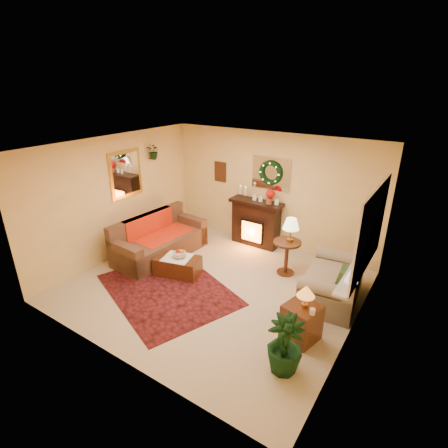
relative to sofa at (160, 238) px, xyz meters
The scene contains 31 objects.
floor 1.77m from the sofa, 12.54° to the right, with size 5.00×5.00×0.00m, color beige.
ceiling 2.77m from the sofa, 12.54° to the right, with size 5.00×5.00×0.00m, color white.
wall_back 2.66m from the sofa, 48.20° to the left, with size 5.00×5.00×0.00m, color #EFD88C.
wall_front 3.23m from the sofa, 57.40° to the right, with size 5.00×5.00×0.00m, color #EFD88C.
wall_left 1.25m from the sofa, 155.58° to the right, with size 4.50×4.50×0.00m, color #EFD88C.
wall_right 4.28m from the sofa, ahead, with size 4.50×4.50×0.00m, color #EFD88C.
area_rug 1.47m from the sofa, 42.57° to the right, with size 2.50×1.87×0.01m, color #631507.
sofa is the anchor object (origin of this frame).
red_throw 0.14m from the sofa, 112.96° to the left, with size 0.80×1.30×0.02m, color red.
fireplace 2.21m from the sofa, 49.05° to the left, with size 1.10×0.35×1.01m, color black.
poinsettia 2.59m from the sofa, 43.17° to the left, with size 0.20×0.20×0.20m, color red.
mantel_candle_a 2.12m from the sofa, 58.61° to the left, with size 0.06×0.06×0.18m, color #FFECC9.
mantel_candle_b 2.18m from the sofa, 54.48° to the left, with size 0.06×0.06×0.19m, color #EEE8BA.
mantel_mirror 2.81m from the sofa, 47.90° to the left, with size 0.92×0.02×0.72m, color white.
wreath 2.79m from the sofa, 47.27° to the left, with size 0.55×0.55×0.11m, color #194719.
wall_art 2.19m from the sofa, 79.98° to the left, with size 0.32×0.03×0.48m, color #381E11.
gold_mirror 1.55m from the sofa, behind, with size 0.03×0.84×1.00m, color gold.
hanging_plant 1.81m from the sofa, 134.38° to the left, with size 0.33×0.28×0.36m, color #194719.
loveseat 3.67m from the sofa, ahead, with size 0.88×1.52×0.88m, color gray.
window_frame 4.31m from the sofa, ahead, with size 0.03×1.86×1.36m, color white.
window_glass 4.30m from the sofa, ahead, with size 0.02×1.70×1.22m, color black.
window_sill 4.09m from the sofa, ahead, with size 0.22×1.86×0.04m, color white.
mini_tree 4.14m from the sofa, ahead, with size 0.20×0.20×0.30m, color white.
sill_plant 4.19m from the sofa, 12.02° to the left, with size 0.28×0.22×0.51m, color #1B5C25.
side_table_round 2.73m from the sofa, 17.40° to the left, with size 0.54×0.54×0.70m, color #553516.
lamp_cream 2.81m from the sofa, 17.74° to the left, with size 0.32×0.32×0.49m, color #FFF3B9.
end_table_square 3.68m from the sofa, 13.02° to the right, with size 0.47×0.47×0.58m, color #341E15.
lamp_tiffany 3.72m from the sofa, 13.04° to the right, with size 0.26×0.26×0.38m, color #F49143.
coffee_table 0.95m from the sofa, 26.46° to the right, with size 0.88×0.48×0.37m, color #402319.
fruit_bowl 0.94m from the sofa, 23.63° to the right, with size 0.26×0.26×0.06m, color beige.
floor_palm 3.95m from the sofa, 23.02° to the right, with size 1.42×1.42×2.54m, color #1C4C1C.
Camera 1 is at (3.27, -4.60, 3.63)m, focal length 28.00 mm.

